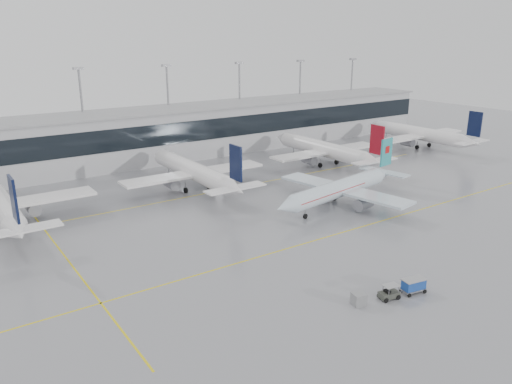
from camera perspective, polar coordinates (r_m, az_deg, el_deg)
ground at (r=74.32m, az=5.29°, el=-5.96°), size 320.00×320.00×0.00m
taxi_line_main at (r=74.32m, az=5.29°, el=-5.96°), size 120.00×0.25×0.01m
taxi_line_north at (r=97.70m, az=-6.01°, el=-0.21°), size 120.00×0.25×0.01m
taxi_line_cross at (r=74.55m, az=-20.90°, el=-7.02°), size 0.25×60.00×0.01m
terminal at (r=124.52m, az=-13.26°, el=6.10°), size 180.00×15.00×12.00m
terminal_glass at (r=117.36m, az=-11.93°, el=6.26°), size 180.00×0.20×5.00m
terminal_roof at (r=123.51m, az=-13.46°, el=8.92°), size 182.00×16.00×0.40m
light_masts at (r=128.93m, az=-14.50°, el=9.69°), size 156.40×1.00×22.60m
air_canada_jet at (r=91.21m, az=9.90°, el=0.47°), size 33.74×26.57×10.32m
parked_jet_b at (r=89.96m, az=-27.21°, el=-1.17°), size 29.64×36.96×11.72m
parked_jet_c at (r=99.81m, az=-7.10°, el=2.35°), size 29.64×36.96×11.72m
parked_jet_d at (r=119.50m, az=7.96°, el=4.81°), size 29.64×36.96×11.72m
parked_jet_e at (r=145.09m, az=18.30°, el=6.31°), size 29.64×36.96×11.72m
baggage_tug at (r=61.35m, az=14.95°, el=-11.20°), size 3.61×1.87×1.72m
baggage_cart at (r=63.30m, az=17.57°, el=-10.05°), size 3.14×2.11×1.79m
gse_unit at (r=59.25m, az=11.65°, el=-11.90°), size 1.70×1.62×1.44m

